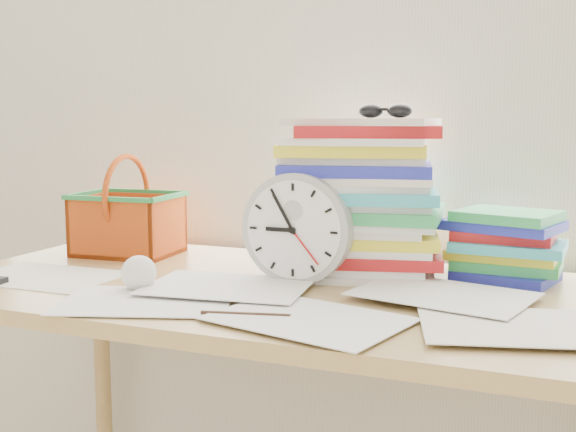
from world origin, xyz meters
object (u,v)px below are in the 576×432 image
at_px(book_stack, 503,245).
at_px(clock, 298,228).
at_px(basket, 127,206).
at_px(desk, 274,321).
at_px(paper_stack, 361,197).

bearing_deg(book_stack, clock, -153.08).
relative_size(clock, basket, 0.93).
xyz_separation_m(desk, clock, (0.04, 0.03, 0.19)).
bearing_deg(clock, desk, -137.68).
height_order(paper_stack, clock, paper_stack).
bearing_deg(basket, clock, -19.23).
bearing_deg(clock, basket, 164.55).
xyz_separation_m(clock, book_stack, (0.38, 0.19, -0.04)).
xyz_separation_m(paper_stack, basket, (-0.59, -0.00, -0.05)).
bearing_deg(book_stack, basket, -176.41).
distance_m(clock, basket, 0.52).
relative_size(paper_stack, clock, 1.48).
distance_m(paper_stack, basket, 0.59).
relative_size(clock, book_stack, 0.92).
distance_m(clock, book_stack, 0.43).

